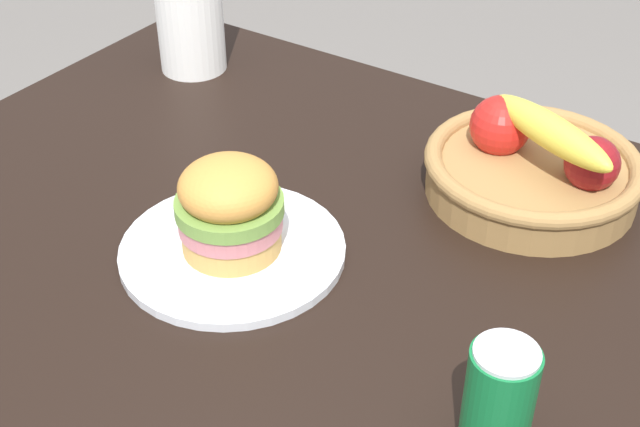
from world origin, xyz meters
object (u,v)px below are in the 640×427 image
soda_can (499,401)px  fruit_basket (533,166)px  paper_towel_roll (188,0)px  plate (233,250)px  sandwich (229,207)px

soda_can → fruit_basket: size_ratio=0.43×
soda_can → paper_towel_roll: (-0.76, 0.46, 0.06)m
plate → sandwich: size_ratio=2.13×
sandwich → fruit_basket: fruit_basket is taller
fruit_basket → sandwich: bearing=-127.8°
plate → fruit_basket: (0.25, 0.33, 0.04)m
fruit_basket → soda_can: bearing=-72.0°
sandwich → paper_towel_roll: paper_towel_roll is taller
sandwich → soda_can: (0.39, -0.10, -0.01)m
paper_towel_roll → sandwich: bearing=-44.7°
paper_towel_roll → fruit_basket: bearing=-3.6°
plate → soda_can: (0.39, -0.10, 0.06)m
sandwich → fruit_basket: bearing=52.2°
plate → paper_towel_roll: 0.53m
soda_can → fruit_basket: (-0.14, 0.42, -0.02)m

